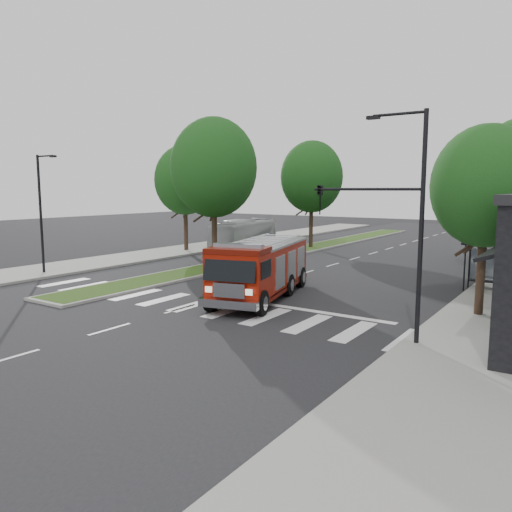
% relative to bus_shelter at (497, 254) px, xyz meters
% --- Properties ---
extents(ground, '(140.00, 140.00, 0.00)m').
position_rel_bus_shelter_xyz_m(ground, '(-11.20, -8.15, -2.04)').
color(ground, black).
rests_on(ground, ground).
extents(sidewalk_left, '(5.00, 80.00, 0.15)m').
position_rel_bus_shelter_xyz_m(sidewalk_left, '(-25.70, 1.85, -1.96)').
color(sidewalk_left, gray).
rests_on(sidewalk_left, ground).
extents(median, '(3.00, 50.00, 0.15)m').
position_rel_bus_shelter_xyz_m(median, '(-17.20, 9.85, -1.96)').
color(median, gray).
rests_on(median, ground).
extents(bus_shelter, '(3.20, 1.60, 2.61)m').
position_rel_bus_shelter_xyz_m(bus_shelter, '(0.00, 0.00, 0.00)').
color(bus_shelter, black).
rests_on(bus_shelter, ground).
extents(tree_right_near, '(4.40, 4.40, 8.05)m').
position_rel_bus_shelter_xyz_m(tree_right_near, '(0.30, -6.15, 3.47)').
color(tree_right_near, black).
rests_on(tree_right_near, ground).
extents(tree_median_near, '(5.80, 5.80, 10.16)m').
position_rel_bus_shelter_xyz_m(tree_median_near, '(-17.20, -2.15, 4.77)').
color(tree_median_near, black).
rests_on(tree_median_near, ground).
extents(tree_median_far, '(5.60, 5.60, 9.72)m').
position_rel_bus_shelter_xyz_m(tree_median_far, '(-17.20, 11.85, 4.45)').
color(tree_median_far, black).
rests_on(tree_median_far, ground).
extents(tree_left_mid, '(5.20, 5.20, 9.16)m').
position_rel_bus_shelter_xyz_m(tree_left_mid, '(-25.20, 3.85, 4.12)').
color(tree_left_mid, black).
rests_on(tree_left_mid, ground).
extents(streetlight_right_near, '(4.08, 0.22, 8.00)m').
position_rel_bus_shelter_xyz_m(streetlight_right_near, '(-1.59, -11.65, 2.63)').
color(streetlight_right_near, black).
rests_on(streetlight_right_near, ground).
extents(streetlight_left_near, '(1.90, 0.20, 7.50)m').
position_rel_bus_shelter_xyz_m(streetlight_left_near, '(-24.56, -10.15, 2.16)').
color(streetlight_left_near, black).
rests_on(streetlight_left_near, ground).
extents(fire_engine, '(4.71, 9.16, 3.05)m').
position_rel_bus_shelter_xyz_m(fire_engine, '(-9.47, -8.11, -0.58)').
color(fire_engine, '#5E0E05').
rests_on(fire_engine, ground).
extents(city_bus, '(4.20, 10.12, 2.75)m').
position_rel_bus_shelter_xyz_m(city_bus, '(-21.48, 7.41, -0.67)').
color(city_bus, silver).
rests_on(city_bus, ground).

